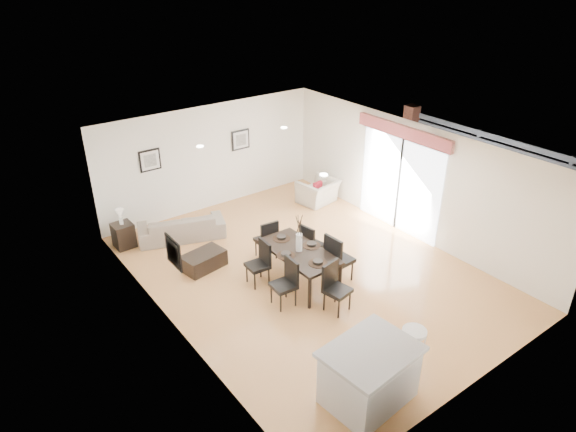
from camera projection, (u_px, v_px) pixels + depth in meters
ground at (307, 272)px, 10.79m from camera, size 8.00×8.00×0.00m
wall_back at (210, 158)px, 13.03m from camera, size 6.00×0.04×2.70m
wall_front at (483, 317)px, 7.32m from camera, size 6.00×0.04×2.70m
wall_left at (169, 263)px, 8.59m from camera, size 0.04×8.00×2.70m
wall_right at (411, 180)px, 11.77m from camera, size 0.04×8.00×2.70m
ceiling at (310, 151)px, 9.56m from camera, size 6.00×8.00×0.02m
sofa at (181, 227)px, 11.98m from camera, size 2.12×1.37×0.58m
armchair at (318, 192)px, 13.68m from camera, size 1.09×0.99×0.63m
courtyard_plant_a at (473, 195)px, 13.52m from camera, size 0.61×0.55×0.60m
courtyard_plant_b at (429, 171)px, 15.00m from camera, size 0.42×0.42×0.62m
dining_table at (299, 254)px, 10.19m from camera, size 0.89×1.76×0.73m
dining_chair_wnear at (287, 280)px, 9.60m from camera, size 0.45×0.45×0.95m
dining_chair_wfar at (261, 260)px, 10.23m from camera, size 0.44×0.44×0.93m
dining_chair_enear at (337, 256)px, 10.23m from camera, size 0.50×0.50×1.06m
dining_chair_efar at (310, 242)px, 10.89m from camera, size 0.47×0.47×0.91m
dining_chair_head at (334, 284)px, 9.46m from camera, size 0.51×0.51×0.97m
dining_chair_foot at (268, 238)px, 11.03m from camera, size 0.46×0.46×0.93m
vase at (299, 236)px, 10.01m from camera, size 1.01×1.55×0.78m
coffee_table at (204, 261)px, 10.86m from camera, size 0.97×0.67×0.36m
side_table at (124, 235)px, 11.61m from camera, size 0.44×0.44×0.57m
table_lamp at (120, 215)px, 11.37m from camera, size 0.19×0.19×0.37m
cushion at (318, 187)px, 13.48m from camera, size 0.29×0.12×0.28m
kitchen_island at (369, 374)px, 7.52m from camera, size 1.44×1.16×0.94m
bar_stool at (414, 336)px, 7.90m from camera, size 0.38×0.38×0.84m
framed_print_back_left at (150, 160)px, 12.03m from camera, size 0.52×0.04×0.52m
framed_print_back_right at (241, 140)px, 13.35m from camera, size 0.52×0.04×0.52m
framed_print_left_wall at (174, 253)px, 8.32m from camera, size 0.04×0.52×0.52m
sliding_door at (401, 163)px, 11.81m from camera, size 0.12×2.70×2.57m
courtyard at (462, 157)px, 14.26m from camera, size 6.00×6.00×2.00m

